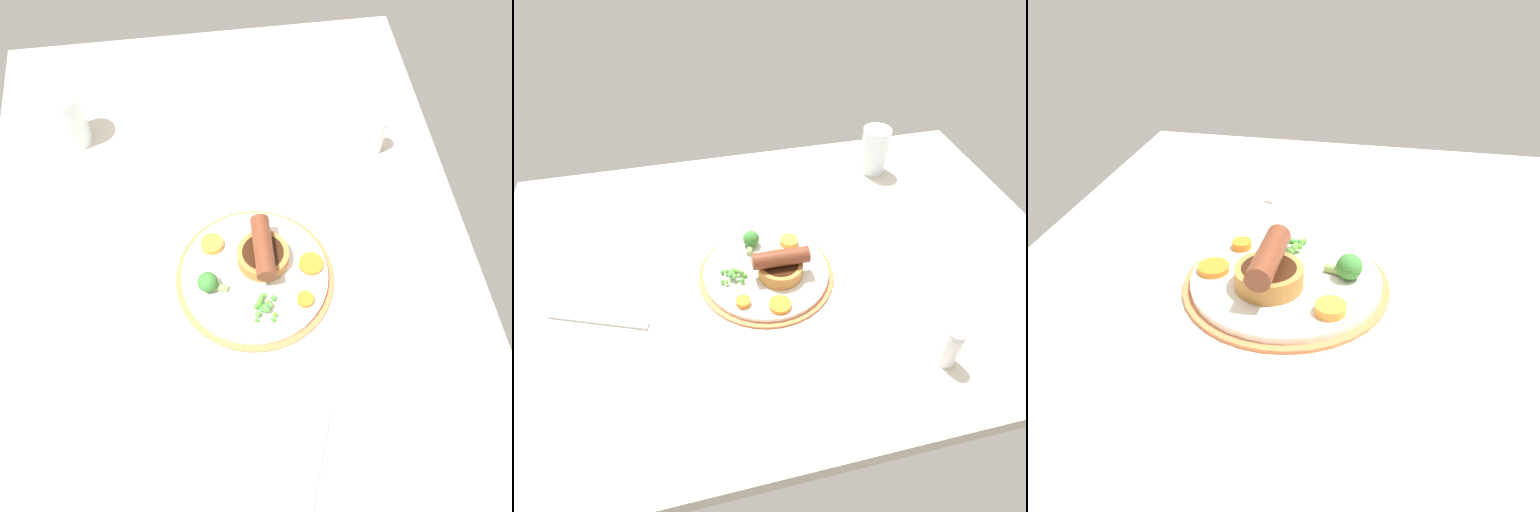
# 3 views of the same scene
# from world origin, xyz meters

# --- Properties ---
(dining_table) EXTENTS (1.10, 0.80, 0.03)m
(dining_table) POSITION_xyz_m (0.00, 0.00, 0.01)
(dining_table) COLOR beige
(dining_table) RESTS_ON ground
(dinner_plate) EXTENTS (0.25, 0.25, 0.01)m
(dinner_plate) POSITION_xyz_m (-0.04, -0.03, 0.04)
(dinner_plate) COLOR #CC6B3D
(dinner_plate) RESTS_ON dining_table
(sausage_pudding) EXTENTS (0.10, 0.08, 0.06)m
(sausage_pudding) POSITION_xyz_m (-0.02, -0.05, 0.07)
(sausage_pudding) COLOR #AD7538
(sausage_pudding) RESTS_ON dinner_plate
(pea_pile) EXTENTS (0.05, 0.04, 0.02)m
(pea_pile) POSITION_xyz_m (-0.11, -0.04, 0.05)
(pea_pile) COLOR green
(pea_pile) RESTS_ON dinner_plate
(broccoli_floret_near) EXTENTS (0.03, 0.05, 0.03)m
(broccoli_floret_near) POSITION_xyz_m (-0.06, 0.04, 0.06)
(broccoli_floret_near) COLOR #387A33
(broccoli_floret_near) RESTS_ON dinner_plate
(carrot_slice_1) EXTENTS (0.05, 0.05, 0.01)m
(carrot_slice_1) POSITION_xyz_m (0.02, 0.03, 0.05)
(carrot_slice_1) COLOR orange
(carrot_slice_1) RESTS_ON dinner_plate
(carrot_slice_2) EXTENTS (0.05, 0.05, 0.01)m
(carrot_slice_2) POSITION_xyz_m (-0.04, -0.13, 0.05)
(carrot_slice_2) COLOR orange
(carrot_slice_2) RESTS_ON dinner_plate
(carrot_slice_4) EXTENTS (0.03, 0.03, 0.01)m
(carrot_slice_4) POSITION_xyz_m (-0.10, -0.11, 0.05)
(carrot_slice_4) COLOR orange
(carrot_slice_4) RESTS_ON dinner_plate
(fork) EXTENTS (0.17, 0.08, 0.01)m
(fork) POSITION_xyz_m (-0.35, -0.07, 0.03)
(fork) COLOR silver
(fork) RESTS_ON dining_table
(drinking_glass) EXTENTS (0.07, 0.07, 0.11)m
(drinking_glass) POSITION_xyz_m (0.29, 0.26, 0.08)
(drinking_glass) COLOR silver
(drinking_glass) RESTS_ON dining_table
(salt_shaker) EXTENTS (0.03, 0.03, 0.08)m
(salt_shaker) POSITION_xyz_m (0.19, -0.28, 0.07)
(salt_shaker) COLOR silver
(salt_shaker) RESTS_ON dining_table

